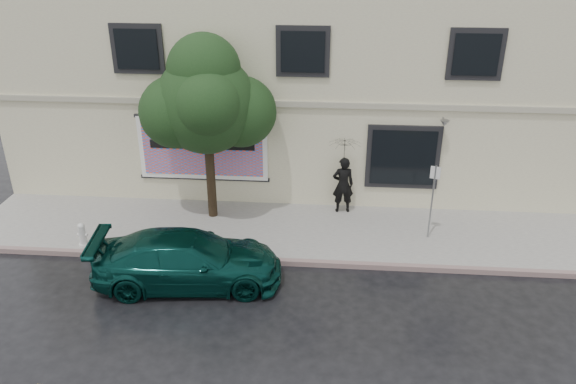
# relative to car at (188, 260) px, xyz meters

# --- Properties ---
(ground) EXTENTS (90.00, 90.00, 0.00)m
(ground) POSITION_rel_car_xyz_m (2.69, -0.42, -0.71)
(ground) COLOR black
(ground) RESTS_ON ground
(sidewalk) EXTENTS (20.00, 3.50, 0.15)m
(sidewalk) POSITION_rel_car_xyz_m (2.69, 2.83, -0.63)
(sidewalk) COLOR #9F9D96
(sidewalk) RESTS_ON ground
(curb) EXTENTS (20.00, 0.18, 0.16)m
(curb) POSITION_rel_car_xyz_m (2.69, 1.08, -0.63)
(curb) COLOR slate
(curb) RESTS_ON ground
(building) EXTENTS (20.00, 8.12, 7.00)m
(building) POSITION_rel_car_xyz_m (2.69, 8.57, 2.79)
(building) COLOR beige
(building) RESTS_ON ground
(billboard) EXTENTS (4.30, 0.16, 2.20)m
(billboard) POSITION_rel_car_xyz_m (-0.51, 4.50, 1.35)
(billboard) COLOR white
(billboard) RESTS_ON ground
(car) EXTENTS (5.05, 2.63, 1.41)m
(car) POSITION_rel_car_xyz_m (0.00, 0.00, 0.00)
(car) COLOR #08312C
(car) RESTS_ON ground
(pedestrian) EXTENTS (0.74, 0.53, 1.87)m
(pedestrian) POSITION_rel_car_xyz_m (4.04, 4.18, 0.38)
(pedestrian) COLOR black
(pedestrian) RESTS_ON sidewalk
(umbrella) EXTENTS (1.17, 1.17, 0.79)m
(umbrella) POSITION_rel_car_xyz_m (4.04, 4.18, 1.71)
(umbrella) COLOR black
(umbrella) RESTS_ON pedestrian
(street_tree) EXTENTS (2.97, 2.97, 5.18)m
(street_tree) POSITION_rel_car_xyz_m (-0.08, 3.55, 3.12)
(street_tree) COLOR #322516
(street_tree) RESTS_ON sidewalk
(fire_hydrant) EXTENTS (0.30, 0.28, 0.73)m
(fire_hydrant) POSITION_rel_car_xyz_m (-3.44, 1.38, -0.20)
(fire_hydrant) COLOR silver
(fire_hydrant) RESTS_ON sidewalk
(sign_pole) EXTENTS (0.27, 0.12, 2.31)m
(sign_pole) POSITION_rel_car_xyz_m (6.59, 2.69, 0.85)
(sign_pole) COLOR gray
(sign_pole) RESTS_ON sidewalk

